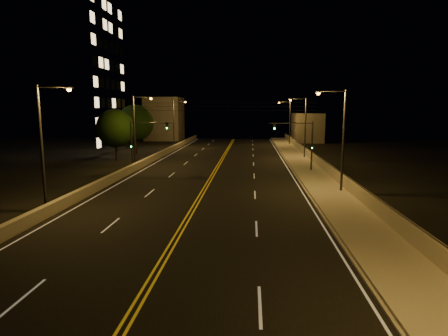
# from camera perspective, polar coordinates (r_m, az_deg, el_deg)

# --- Properties ---
(ground) EXTENTS (160.00, 160.00, 0.00)m
(ground) POSITION_cam_1_polar(r_m,az_deg,el_deg) (13.94, -14.72, -22.08)
(ground) COLOR black
(ground) RESTS_ON ground
(road) EXTENTS (18.00, 120.00, 0.02)m
(road) POSITION_cam_1_polar(r_m,az_deg,el_deg) (32.32, -3.29, -3.77)
(road) COLOR black
(road) RESTS_ON ground
(sidewalk) EXTENTS (3.60, 120.00, 0.30)m
(sidewalk) POSITION_cam_1_polar(r_m,az_deg,el_deg) (32.72, 15.85, -3.70)
(sidewalk) COLOR gray
(sidewalk) RESTS_ON ground
(curb) EXTENTS (0.14, 120.00, 0.15)m
(curb) POSITION_cam_1_polar(r_m,az_deg,el_deg) (32.41, 12.60, -3.83)
(curb) COLOR gray
(curb) RESTS_ON ground
(parapet_wall) EXTENTS (0.30, 120.00, 1.00)m
(parapet_wall) POSITION_cam_1_polar(r_m,az_deg,el_deg) (32.97, 18.71, -2.58)
(parapet_wall) COLOR gray
(parapet_wall) RESTS_ON sidewalk
(jersey_barrier) EXTENTS (0.45, 120.00, 0.83)m
(jersey_barrier) POSITION_cam_1_polar(r_m,az_deg,el_deg) (34.72, -18.95, -2.68)
(jersey_barrier) COLOR gray
(jersey_barrier) RESTS_ON ground
(distant_building_right) EXTENTS (6.00, 10.00, 6.24)m
(distant_building_right) POSITION_cam_1_polar(r_m,az_deg,el_deg) (85.29, 12.53, 6.04)
(distant_building_right) COLOR slate
(distant_building_right) RESTS_ON ground
(distant_building_left) EXTENTS (8.00, 8.00, 9.82)m
(distant_building_left) POSITION_cam_1_polar(r_m,az_deg,el_deg) (88.68, -9.07, 7.41)
(distant_building_left) COLOR slate
(distant_building_left) RESTS_ON ground
(parapet_rail) EXTENTS (0.06, 120.00, 0.06)m
(parapet_rail) POSITION_cam_1_polar(r_m,az_deg,el_deg) (32.87, 18.76, -1.68)
(parapet_rail) COLOR black
(parapet_rail) RESTS_ON parapet_wall
(lane_markings) EXTENTS (17.32, 116.00, 0.00)m
(lane_markings) POSITION_cam_1_polar(r_m,az_deg,el_deg) (32.25, -3.31, -3.78)
(lane_markings) COLOR silver
(lane_markings) RESTS_ON road
(streetlight_1) EXTENTS (2.55, 0.28, 8.73)m
(streetlight_1) POSITION_cam_1_polar(r_m,az_deg,el_deg) (32.64, 17.28, 4.94)
(streetlight_1) COLOR #2D2D33
(streetlight_1) RESTS_ON ground
(streetlight_2) EXTENTS (2.55, 0.28, 8.73)m
(streetlight_2) POSITION_cam_1_polar(r_m,az_deg,el_deg) (54.47, 12.00, 6.59)
(streetlight_2) COLOR #2D2D33
(streetlight_2) RESTS_ON ground
(streetlight_3) EXTENTS (2.55, 0.28, 8.73)m
(streetlight_3) POSITION_cam_1_polar(r_m,az_deg,el_deg) (75.70, 9.80, 7.26)
(streetlight_3) COLOR #2D2D33
(streetlight_3) RESTS_ON ground
(streetlight_4) EXTENTS (2.55, 0.28, 8.73)m
(streetlight_4) POSITION_cam_1_polar(r_m,az_deg,el_deg) (28.34, -25.60, 3.92)
(streetlight_4) COLOR #2D2D33
(streetlight_4) RESTS_ON ground
(streetlight_5) EXTENTS (2.55, 0.28, 8.73)m
(streetlight_5) POSITION_cam_1_polar(r_m,az_deg,el_deg) (47.33, -13.20, 6.23)
(streetlight_5) COLOR #2D2D33
(streetlight_5) RESTS_ON ground
(streetlight_6) EXTENTS (2.55, 0.28, 8.73)m
(streetlight_6) POSITION_cam_1_polar(r_m,az_deg,el_deg) (70.28, -7.46, 7.20)
(streetlight_6) COLOR #2D2D33
(streetlight_6) RESTS_ON ground
(traffic_signal_right) EXTENTS (5.11, 0.31, 5.77)m
(traffic_signal_right) POSITION_cam_1_polar(r_m,az_deg,el_deg) (43.23, 11.92, 4.19)
(traffic_signal_right) COLOR #2D2D33
(traffic_signal_right) RESTS_ON ground
(traffic_signal_left) EXTENTS (5.11, 0.31, 5.77)m
(traffic_signal_left) POSITION_cam_1_polar(r_m,az_deg,el_deg) (44.72, -12.66, 4.32)
(traffic_signal_left) COLOR #2D2D33
(traffic_signal_left) RESTS_ON ground
(overhead_wires) EXTENTS (22.00, 0.03, 0.83)m
(overhead_wires) POSITION_cam_1_polar(r_m,az_deg,el_deg) (40.97, -1.66, 9.34)
(overhead_wires) COLOR black
(building_tower) EXTENTS (24.00, 15.00, 26.71)m
(building_tower) POSITION_cam_1_polar(r_m,az_deg,el_deg) (71.57, -26.21, 12.59)
(building_tower) COLOR slate
(building_tower) RESTS_ON ground
(tree_0) EXTENTS (5.28, 5.28, 7.16)m
(tree_0) POSITION_cam_1_polar(r_m,az_deg,el_deg) (54.31, -16.22, 5.84)
(tree_0) COLOR black
(tree_0) RESTS_ON ground
(tree_1) EXTENTS (5.80, 5.80, 7.86)m
(tree_1) POSITION_cam_1_polar(r_m,az_deg,el_deg) (62.00, -13.34, 6.70)
(tree_1) COLOR black
(tree_1) RESTS_ON ground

